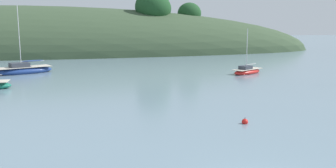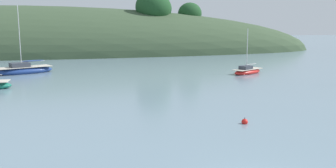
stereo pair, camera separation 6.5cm
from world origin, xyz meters
The scene contains 4 objects.
far_shoreline_hill centered at (-24.73, 77.38, 0.09)m, with size 150.00×36.00×25.88m.
sailboat_blue_center centered at (-16.66, 39.89, 0.46)m, with size 8.08×5.88×9.63m.
sailboat_teal_outer centered at (13.99, 33.53, 0.34)m, with size 5.62×4.46×6.43m.
mooring_buoy_inner centered at (3.37, 9.69, 0.12)m, with size 0.44×0.44×0.54m.
Camera 1 is at (-6.53, -12.64, 6.77)m, focal length 38.05 mm.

